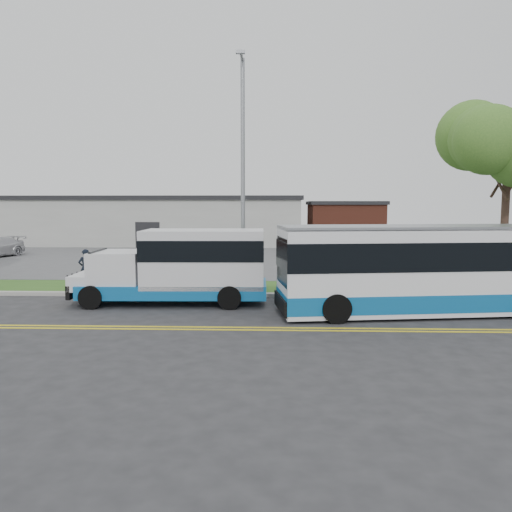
{
  "coord_description": "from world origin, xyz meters",
  "views": [
    {
      "loc": [
        4.31,
        -18.32,
        3.65
      ],
      "look_at": [
        3.61,
        1.32,
        1.6
      ],
      "focal_mm": 35.0,
      "sensor_mm": 36.0,
      "label": 1
    }
  ],
  "objects_px": {
    "tree_east": "(509,142)",
    "shuttle_bus": "(185,264)",
    "streetlight_near": "(243,166)",
    "pedestrian": "(85,268)",
    "transit_bus": "(437,269)",
    "parked_car_a": "(166,249)"
  },
  "relations": [
    {
      "from": "tree_east",
      "to": "shuttle_bus",
      "type": "height_order",
      "value": "tree_east"
    },
    {
      "from": "streetlight_near",
      "to": "pedestrian",
      "type": "bearing_deg",
      "value": -179.67
    },
    {
      "from": "transit_bus",
      "to": "parked_car_a",
      "type": "relative_size",
      "value": 2.33
    },
    {
      "from": "transit_bus",
      "to": "tree_east",
      "type": "bearing_deg",
      "value": 39.75
    },
    {
      "from": "shuttle_bus",
      "to": "transit_bus",
      "type": "height_order",
      "value": "transit_bus"
    },
    {
      "from": "tree_east",
      "to": "parked_car_a",
      "type": "xyz_separation_m",
      "value": [
        -16.32,
        9.1,
        -5.34
      ]
    },
    {
      "from": "tree_east",
      "to": "streetlight_near",
      "type": "distance_m",
      "value": 11.05
    },
    {
      "from": "streetlight_near",
      "to": "transit_bus",
      "type": "height_order",
      "value": "streetlight_near"
    },
    {
      "from": "transit_bus",
      "to": "pedestrian",
      "type": "relative_size",
      "value": 6.67
    },
    {
      "from": "streetlight_near",
      "to": "parked_car_a",
      "type": "xyz_separation_m",
      "value": [
        -5.32,
        9.37,
        -4.37
      ]
    },
    {
      "from": "shuttle_bus",
      "to": "transit_bus",
      "type": "distance_m",
      "value": 8.81
    },
    {
      "from": "shuttle_bus",
      "to": "pedestrian",
      "type": "height_order",
      "value": "shuttle_bus"
    },
    {
      "from": "shuttle_bus",
      "to": "transit_bus",
      "type": "xyz_separation_m",
      "value": [
        8.71,
        -1.33,
        0.04
      ]
    },
    {
      "from": "transit_bus",
      "to": "pedestrian",
      "type": "bearing_deg",
      "value": 154.84
    },
    {
      "from": "streetlight_near",
      "to": "pedestrian",
      "type": "height_order",
      "value": "streetlight_near"
    },
    {
      "from": "pedestrian",
      "to": "parked_car_a",
      "type": "relative_size",
      "value": 0.35
    },
    {
      "from": "streetlight_near",
      "to": "shuttle_bus",
      "type": "distance_m",
      "value": 5.2
    },
    {
      "from": "shuttle_bus",
      "to": "transit_bus",
      "type": "bearing_deg",
      "value": -10.18
    },
    {
      "from": "streetlight_near",
      "to": "shuttle_bus",
      "type": "xyz_separation_m",
      "value": [
        -1.94,
        -3.0,
        -3.78
      ]
    },
    {
      "from": "shuttle_bus",
      "to": "pedestrian",
      "type": "bearing_deg",
      "value": 147.13
    },
    {
      "from": "transit_bus",
      "to": "parked_car_a",
      "type": "bearing_deg",
      "value": 123.81
    },
    {
      "from": "streetlight_near",
      "to": "shuttle_bus",
      "type": "bearing_deg",
      "value": -122.91
    }
  ]
}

